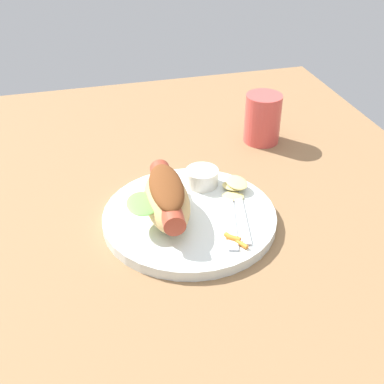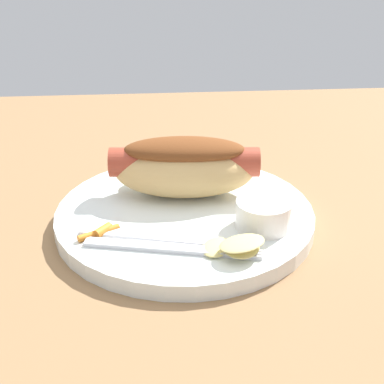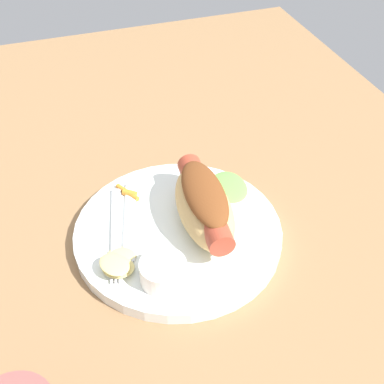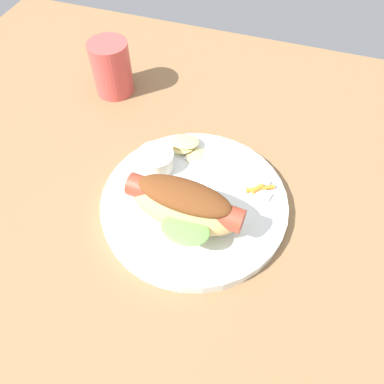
# 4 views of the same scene
# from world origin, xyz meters

# --- Properties ---
(ground_plane) EXTENTS (1.20, 0.90, 0.02)m
(ground_plane) POSITION_xyz_m (0.00, 0.00, -0.01)
(ground_plane) COLOR olive
(plate) EXTENTS (0.26, 0.26, 0.02)m
(plate) POSITION_xyz_m (0.03, 0.00, 0.01)
(plate) COLOR white
(plate) RESTS_ON ground_plane
(hot_dog) EXTENTS (0.15, 0.10, 0.06)m
(hot_dog) POSITION_xyz_m (0.03, 0.03, 0.05)
(hot_dog) COLOR tan
(hot_dog) RESTS_ON plate
(sauce_ramekin) EXTENTS (0.05, 0.05, 0.03)m
(sauce_ramekin) POSITION_xyz_m (0.10, -0.04, 0.03)
(sauce_ramekin) COLOR white
(sauce_ramekin) RESTS_ON plate
(fork) EXTENTS (0.16, 0.05, 0.00)m
(fork) POSITION_xyz_m (0.01, -0.07, 0.02)
(fork) COLOR silver
(fork) RESTS_ON plate
(knife) EXTENTS (0.14, 0.05, 0.00)m
(knife) POSITION_xyz_m (0.00, -0.05, 0.02)
(knife) COLOR silver
(knife) RESTS_ON plate
(chips_pile) EXTENTS (0.06, 0.05, 0.02)m
(chips_pile) POSITION_xyz_m (0.07, -0.08, 0.02)
(chips_pile) COLOR #D6C677
(chips_pile) RESTS_ON plate
(carrot_garnish) EXTENTS (0.04, 0.02, 0.01)m
(carrot_garnish) POSITION_xyz_m (-0.05, -0.04, 0.02)
(carrot_garnish) COLOR orange
(carrot_garnish) RESTS_ON plate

